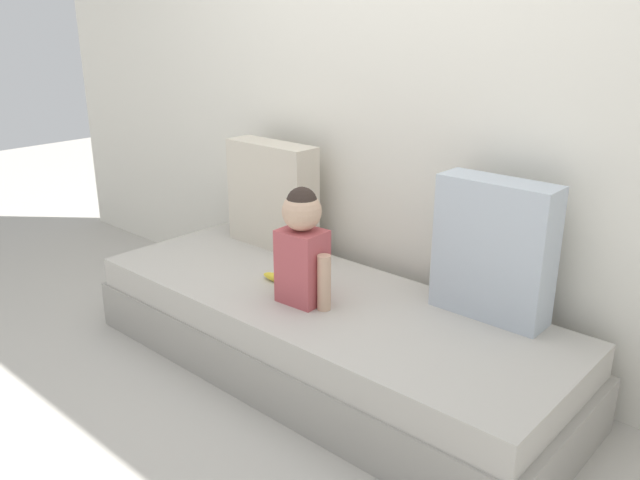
# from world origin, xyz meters

# --- Properties ---
(ground_plane) EXTENTS (12.00, 12.00, 0.00)m
(ground_plane) POSITION_xyz_m (0.00, 0.00, 0.00)
(ground_plane) COLOR #B2ADA3
(back_wall) EXTENTS (5.45, 0.10, 2.35)m
(back_wall) POSITION_xyz_m (0.00, 0.54, 1.17)
(back_wall) COLOR silver
(back_wall) RESTS_ON ground
(couch) EXTENTS (2.25, 0.82, 0.36)m
(couch) POSITION_xyz_m (0.00, 0.00, 0.18)
(couch) COLOR #9C978F
(couch) RESTS_ON ground
(throw_pillow_left) EXTENTS (0.51, 0.16, 0.54)m
(throw_pillow_left) POSITION_xyz_m (-0.62, 0.31, 0.63)
(throw_pillow_left) COLOR beige
(throw_pillow_left) RESTS_ON couch
(throw_pillow_right) EXTENTS (0.46, 0.16, 0.56)m
(throw_pillow_right) POSITION_xyz_m (0.62, 0.31, 0.64)
(throw_pillow_right) COLOR #B2BCC6
(throw_pillow_right) RESTS_ON couch
(toddler) EXTENTS (0.30, 0.16, 0.49)m
(toddler) POSITION_xyz_m (-0.02, -0.10, 0.61)
(toddler) COLOR #B24C51
(toddler) RESTS_ON couch
(banana) EXTENTS (0.17, 0.06, 0.04)m
(banana) POSITION_xyz_m (-0.24, -0.03, 0.38)
(banana) COLOR yellow
(banana) RESTS_ON couch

